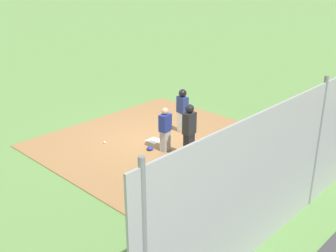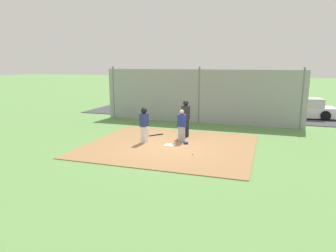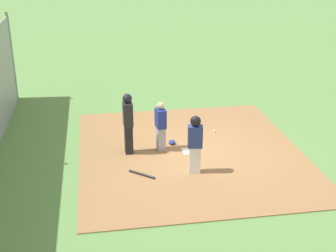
{
  "view_description": "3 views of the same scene",
  "coord_description": "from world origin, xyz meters",
  "px_view_note": "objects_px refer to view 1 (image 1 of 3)",
  "views": [
    {
      "loc": [
        -8.97,
        -9.22,
        5.72
      ],
      "look_at": [
        -0.34,
        -0.98,
        0.95
      ],
      "focal_mm": 43.77,
      "sensor_mm": 36.0,
      "label": 1
    },
    {
      "loc": [
        -4.05,
        12.48,
        3.58
      ],
      "look_at": [
        0.24,
        -0.44,
        0.79
      ],
      "focal_mm": 33.05,
      "sensor_mm": 36.0,
      "label": 2
    },
    {
      "loc": [
        12.05,
        -2.65,
        5.82
      ],
      "look_at": [
        0.24,
        -0.69,
        0.97
      ],
      "focal_mm": 49.83,
      "sensor_mm": 36.0,
      "label": 3
    }
  ],
  "objects_px": {
    "umpire": "(189,131)",
    "catcher_mask": "(150,148)",
    "home_plate": "(154,141)",
    "baseball": "(105,142)",
    "catcher": "(165,129)",
    "baseball_bat": "(212,142)",
    "runner": "(182,108)"
  },
  "relations": [
    {
      "from": "home_plate",
      "to": "baseball_bat",
      "type": "distance_m",
      "value": 1.98
    },
    {
      "from": "runner",
      "to": "umpire",
      "type": "bearing_deg",
      "value": 56.97
    },
    {
      "from": "home_plate",
      "to": "baseball_bat",
      "type": "relative_size",
      "value": 0.55
    },
    {
      "from": "home_plate",
      "to": "catcher",
      "type": "xyz_separation_m",
      "value": [
        -0.3,
        -0.82,
        0.74
      ]
    },
    {
      "from": "runner",
      "to": "baseball_bat",
      "type": "relative_size",
      "value": 2.0
    },
    {
      "from": "baseball_bat",
      "to": "home_plate",
      "type": "bearing_deg",
      "value": -100.75
    },
    {
      "from": "catcher",
      "to": "umpire",
      "type": "xyz_separation_m",
      "value": [
        0.08,
        -0.94,
        0.19
      ]
    },
    {
      "from": "catcher",
      "to": "umpire",
      "type": "height_order",
      "value": "umpire"
    },
    {
      "from": "umpire",
      "to": "baseball",
      "type": "xyz_separation_m",
      "value": [
        -1.08,
        2.83,
        -0.91
      ]
    },
    {
      "from": "home_plate",
      "to": "baseball",
      "type": "bearing_deg",
      "value": 140.56
    },
    {
      "from": "catcher",
      "to": "runner",
      "type": "relative_size",
      "value": 0.92
    },
    {
      "from": "runner",
      "to": "catcher_mask",
      "type": "height_order",
      "value": "runner"
    },
    {
      "from": "catcher",
      "to": "baseball_bat",
      "type": "bearing_deg",
      "value": -123.26
    },
    {
      "from": "home_plate",
      "to": "baseball",
      "type": "xyz_separation_m",
      "value": [
        -1.3,
        1.07,
        0.03
      ]
    },
    {
      "from": "baseball_bat",
      "to": "baseball",
      "type": "bearing_deg",
      "value": -95.15
    },
    {
      "from": "umpire",
      "to": "runner",
      "type": "bearing_deg",
      "value": -45.1
    },
    {
      "from": "home_plate",
      "to": "baseball",
      "type": "height_order",
      "value": "baseball"
    },
    {
      "from": "home_plate",
      "to": "runner",
      "type": "height_order",
      "value": "runner"
    },
    {
      "from": "home_plate",
      "to": "baseball_bat",
      "type": "xyz_separation_m",
      "value": [
        1.23,
        -1.56,
        0.02
      ]
    },
    {
      "from": "umpire",
      "to": "catcher",
      "type": "bearing_deg",
      "value": 2.38
    },
    {
      "from": "catcher_mask",
      "to": "catcher",
      "type": "bearing_deg",
      "value": -51.88
    },
    {
      "from": "baseball_bat",
      "to": "baseball",
      "type": "xyz_separation_m",
      "value": [
        -2.53,
        2.63,
        0.01
      ]
    },
    {
      "from": "umpire",
      "to": "catcher_mask",
      "type": "bearing_deg",
      "value": 13.72
    },
    {
      "from": "umpire",
      "to": "baseball_bat",
      "type": "relative_size",
      "value": 2.24
    },
    {
      "from": "baseball_bat",
      "to": "catcher_mask",
      "type": "height_order",
      "value": "catcher_mask"
    },
    {
      "from": "umpire",
      "to": "home_plate",
      "type": "bearing_deg",
      "value": -9.42
    },
    {
      "from": "home_plate",
      "to": "baseball",
      "type": "distance_m",
      "value": 1.68
    },
    {
      "from": "catcher",
      "to": "baseball",
      "type": "relative_size",
      "value": 19.9
    },
    {
      "from": "baseball",
      "to": "catcher_mask",
      "type": "bearing_deg",
      "value": -65.1
    },
    {
      "from": "home_plate",
      "to": "catcher",
      "type": "distance_m",
      "value": 1.15
    },
    {
      "from": "baseball",
      "to": "umpire",
      "type": "bearing_deg",
      "value": -69.16
    },
    {
      "from": "baseball_bat",
      "to": "catcher",
      "type": "bearing_deg",
      "value": -74.73
    }
  ]
}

